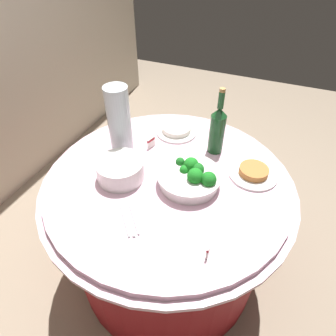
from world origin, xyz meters
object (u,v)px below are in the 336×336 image
Objects in this scene: wine_bottle at (217,129)px; decorative_fruit_vase at (120,124)px; food_plate_rice at (177,130)px; plate_stack at (120,170)px; broccoli_bowl at (191,177)px; serving_tongs at (130,221)px; label_placard_front at (151,142)px; food_plate_peanuts at (253,173)px; label_placard_mid at (209,248)px.

decorative_fruit_vase is at bearing 112.57° from wine_bottle.
food_plate_rice is (0.07, 0.24, -0.11)m from wine_bottle.
wine_bottle is (0.36, -0.33, 0.08)m from plate_stack.
broccoli_bowl is 0.32m from serving_tongs.
food_plate_rice reaches higher than serving_tongs.
serving_tongs is 0.48m from label_placard_front.
broccoli_bowl reaches higher than label_placard_front.
food_plate_peanuts is (0.17, -0.24, -0.03)m from broccoli_bowl.
broccoli_bowl is at bearing -149.67° from food_plate_rice.
food_plate_peanuts reaches higher than food_plate_rice.
wine_bottle reaches higher than label_placard_front.
wine_bottle is at bearing 62.50° from food_plate_peanuts.
serving_tongs is at bearing 139.62° from food_plate_peanuts.
broccoli_bowl is 1.88× the size of serving_tongs.
plate_stack reaches higher than label_placard_front.
decorative_fruit_vase is (0.10, 0.40, 0.11)m from broccoli_bowl.
wine_bottle is 0.26m from food_plate_peanuts.
label_placard_front is (0.08, -0.12, -0.12)m from decorative_fruit_vase.
wine_bottle reaches higher than label_placard_mid.
broccoli_bowl is 0.41m from food_plate_rice.
plate_stack is 0.26m from serving_tongs.
broccoli_bowl is 0.42m from decorative_fruit_vase.
label_placard_mid is at bearing 171.63° from food_plate_peanuts.
label_placard_mid is at bearing -149.92° from broccoli_bowl.
broccoli_bowl is at bearing -104.09° from decorative_fruit_vase.
food_plate_rice is (0.64, 0.06, 0.01)m from serving_tongs.
serving_tongs is (-0.57, 0.17, -0.12)m from wine_bottle.
label_placard_mid reaches higher than food_plate_peanuts.
food_plate_peanuts is at bearing -112.26° from food_plate_rice.
label_placard_front reaches higher than food_plate_rice.
label_placard_front and label_placard_mid have the same top height.
label_placard_mid is (-0.48, -0.45, 0.00)m from label_placard_front.
label_placard_front is at bearing 57.27° from broccoli_bowl.
wine_bottle is 0.34m from label_placard_front.
broccoli_bowl reaches higher than plate_stack.
food_plate_peanuts is (0.25, -0.54, -0.03)m from plate_stack.
wine_bottle reaches higher than food_plate_peanuts.
decorative_fruit_vase is at bearing 54.95° from label_placard_mid.
decorative_fruit_vase is at bearing 122.43° from label_placard_front.
food_plate_rice is 0.48m from food_plate_peanuts.
label_placard_mid is (-0.65, -0.38, 0.01)m from food_plate_rice.
wine_bottle is at bearing -42.76° from plate_stack.
wine_bottle is at bearing -17.16° from serving_tongs.
serving_tongs is 0.68× the size of food_plate_rice.
food_plate_rice is 1.00× the size of food_plate_peanuts.
decorative_fruit_vase reaches higher than food_plate_rice.
decorative_fruit_vase is 0.66m from food_plate_peanuts.
food_plate_rice is at bearing -12.48° from plate_stack.
serving_tongs is 0.32m from label_placard_mid.
food_plate_peanuts is at bearing -91.10° from label_placard_front.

